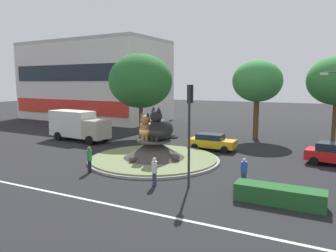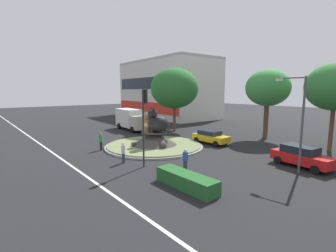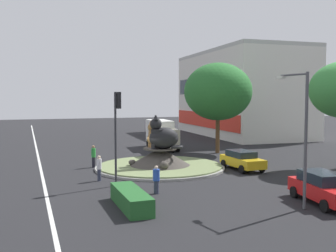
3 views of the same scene
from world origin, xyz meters
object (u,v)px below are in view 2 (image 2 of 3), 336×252
(cat_statue_tabby, at_px, (150,123))
(shophouse_block, at_px, (167,89))
(streetlight_arm, at_px, (299,118))
(broadleaf_tree_behind_island, at_px, (335,87))
(cat_statue_black, at_px, (157,123))
(pedestrian_blue_shirt, at_px, (185,160))
(traffic_light_mast, at_px, (144,114))
(second_tree_near_tower, at_px, (174,88))
(pedestrian_green_shirt, at_px, (101,141))
(hatchback_near_shophouse, at_px, (302,156))
(sedan_on_far_lane, at_px, (211,137))
(pedestrian_white_shirt, at_px, (123,152))
(third_tree_left, at_px, (268,88))
(delivery_box_truck, at_px, (131,119))

(cat_statue_tabby, xyz_separation_m, shophouse_block, (-22.49, 20.76, 3.81))
(streetlight_arm, bearing_deg, broadleaf_tree_behind_island, -97.15)
(cat_statue_black, relative_size, shophouse_block, 0.11)
(cat_statue_black, relative_size, pedestrian_blue_shirt, 1.59)
(traffic_light_mast, bearing_deg, broadleaf_tree_behind_island, -35.76)
(second_tree_near_tower, bearing_deg, pedestrian_green_shirt, -73.04)
(broadleaf_tree_behind_island, distance_m, streetlight_arm, 9.15)
(hatchback_near_shophouse, bearing_deg, traffic_light_mast, -121.62)
(cat_statue_black, distance_m, streetlight_arm, 12.90)
(pedestrian_blue_shirt, height_order, sedan_on_far_lane, pedestrian_blue_shirt)
(second_tree_near_tower, relative_size, pedestrian_white_shirt, 5.30)
(second_tree_near_tower, bearing_deg, broadleaf_tree_behind_island, 11.01)
(broadleaf_tree_behind_island, height_order, third_tree_left, broadleaf_tree_behind_island)
(third_tree_left, distance_m, delivery_box_truck, 19.47)
(hatchback_near_shophouse, bearing_deg, streetlight_arm, -72.29)
(pedestrian_green_shirt, bearing_deg, shophouse_block, -38.06)
(traffic_light_mast, xyz_separation_m, hatchback_near_shophouse, (7.85, 9.32, -3.25))
(second_tree_near_tower, bearing_deg, pedestrian_white_shirt, -55.70)
(pedestrian_white_shirt, height_order, delivery_box_truck, delivery_box_truck)
(cat_statue_tabby, xyz_separation_m, hatchback_near_shophouse, (13.33, 4.85, -1.59))
(shophouse_block, distance_m, pedestrian_green_shirt, 33.39)
(cat_statue_tabby, relative_size, sedan_on_far_lane, 0.56)
(pedestrian_white_shirt, height_order, hatchback_near_shophouse, pedestrian_white_shirt)
(hatchback_near_shophouse, bearing_deg, pedestrian_blue_shirt, -114.84)
(broadleaf_tree_behind_island, bearing_deg, hatchback_near_shophouse, -87.83)
(cat_statue_black, bearing_deg, delivery_box_truck, -97.91)
(broadleaf_tree_behind_island, distance_m, second_tree_near_tower, 19.14)
(second_tree_near_tower, bearing_deg, traffic_light_mast, -48.94)
(second_tree_near_tower, distance_m, delivery_box_truck, 8.09)
(traffic_light_mast, distance_m, shophouse_block, 37.73)
(cat_statue_tabby, distance_m, third_tree_left, 15.10)
(broadleaf_tree_behind_island, distance_m, hatchback_near_shophouse, 8.99)
(cat_statue_black, relative_size, third_tree_left, 0.31)
(pedestrian_blue_shirt, bearing_deg, broadleaf_tree_behind_island, 117.15)
(shophouse_block, distance_m, pedestrian_white_shirt, 37.28)
(pedestrian_blue_shirt, bearing_deg, third_tree_left, 144.33)
(third_tree_left, relative_size, streetlight_arm, 1.23)
(pedestrian_blue_shirt, distance_m, pedestrian_white_shirt, 5.31)
(cat_statue_tabby, distance_m, pedestrian_white_shirt, 6.60)
(second_tree_near_tower, xyz_separation_m, third_tree_left, (11.32, 5.11, -0.03))
(third_tree_left, height_order, pedestrian_white_shirt, third_tree_left)
(third_tree_left, bearing_deg, cat_statue_black, -108.23)
(cat_statue_black, height_order, delivery_box_truck, cat_statue_black)
(second_tree_near_tower, distance_m, streetlight_arm, 20.14)
(sedan_on_far_lane, distance_m, hatchback_near_shophouse, 10.10)
(cat_statue_tabby, height_order, cat_statue_black, cat_statue_black)
(third_tree_left, distance_m, pedestrian_white_shirt, 19.64)
(broadleaf_tree_behind_island, xyz_separation_m, third_tree_left, (-7.46, 1.45, -0.03))
(shophouse_block, height_order, broadleaf_tree_behind_island, shophouse_block)
(traffic_light_mast, xyz_separation_m, second_tree_near_tower, (-11.21, 12.87, 2.12))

